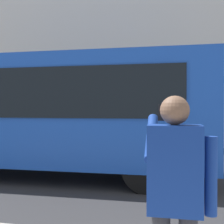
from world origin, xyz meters
name	(u,v)px	position (x,y,z in m)	size (l,w,h in m)	color
ground_plane	(124,179)	(0.00, 0.00, 0.00)	(60.00, 60.00, 0.00)	#2B2B2D
building_facade_far	(147,20)	(-0.02, -6.80, 5.99)	(28.00, 1.55, 12.00)	beige
red_bus	(35,111)	(2.39, 0.05, 1.68)	(9.05, 2.54, 3.08)	#1947AD
pedestrian_photographer	(175,190)	(-1.16, 4.94, 1.14)	(0.53, 0.52, 1.70)	#2D2D33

